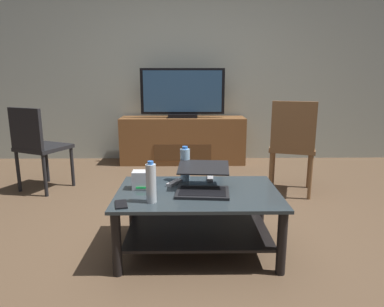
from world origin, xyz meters
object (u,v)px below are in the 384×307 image
Objects in this scene: side_chair at (37,144)px; cell_phone at (121,204)px; television at (183,94)px; water_bottle_far at (151,183)px; soundbar_remote at (210,178)px; coffee_table at (198,210)px; tv_remote at (175,182)px; media_cabinet at (183,140)px; laptop at (203,182)px; water_bottle_near at (185,164)px; router_box at (143,180)px; dining_chair at (292,143)px.

cell_phone is (1.16, -1.54, -0.07)m from side_chair.
television is 2.71m from water_bottle_far.
soundbar_remote is (0.24, -2.19, -0.52)m from television.
tv_remote is (-0.17, 0.17, 0.14)m from coffee_table.
media_cabinet is at bearing 119.55° from tv_remote.
side_chair is (-1.63, 1.30, 0.21)m from coffee_table.
laptop is 0.39m from water_bottle_far.
water_bottle_near is 1.63× the size of tv_remote.
tv_remote is at bearing 134.56° from coffee_table.
television is 7.08× the size of tv_remote.
router_box is 0.92× the size of tv_remote.
coffee_table is at bearing -86.88° from television.
media_cabinet is 2.77m from cell_phone.
coffee_table is 2.59× the size of laptop.
tv_remote is (0.13, 0.37, -0.11)m from water_bottle_far.
laptop is 0.29m from soundbar_remote.
television is at bearing 84.29° from router_box.
water_bottle_near is 0.49m from water_bottle_far.
water_bottle_far reaches higher than tv_remote.
media_cabinet is (-0.14, 2.50, 0.02)m from coffee_table.
coffee_table is 2.57m from television.
laptop is at bearing -7.73° from router_box.
coffee_table is 4.20× the size of water_bottle_near.
soundbar_remote is at bearing 76.00° from laptop.
television is 7.08× the size of soundbar_remote.
laptop is at bearing 32.26° from water_bottle_far.
media_cabinet reaches higher than router_box.
dining_chair is at bearing 50.19° from soundbar_remote.
television is at bearing 68.99° from cell_phone.
soundbar_remote is (0.19, 0.04, -0.11)m from water_bottle_near.
water_bottle_far is at bearing -93.37° from media_cabinet.
tv_remote is (-1.15, -0.99, -0.10)m from dining_chair.
coffee_table is at bearing 33.99° from water_bottle_far.
tv_remote is (-0.20, 0.16, -0.05)m from laptop.
water_bottle_near reaches higher than router_box.
television reaches higher than tv_remote.
coffee_table is 4.19× the size of water_bottle_far.
media_cabinet reaches higher than coffee_table.
television is at bearing 93.90° from laptop.
laptop is 0.41m from router_box.
soundbar_remote is (0.27, 0.12, 0.00)m from tv_remote.
cell_phone reaches higher than coffee_table.
tv_remote is (-0.08, -0.08, -0.11)m from water_bottle_near.
router_box reaches higher than soundbar_remote.
router_box is 0.56× the size of water_bottle_far.
dining_chair reaches higher than coffee_table.
dining_chair is (0.98, 1.16, 0.24)m from coffee_table.
tv_remote reaches higher than coffee_table.
router_box is at bearing 107.46° from water_bottle_far.
television reaches higher than side_chair.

